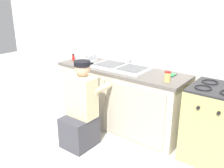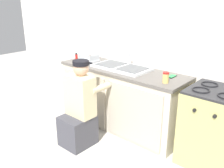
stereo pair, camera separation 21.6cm
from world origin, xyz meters
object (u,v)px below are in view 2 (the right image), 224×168
spice_bottle_red (76,57)px  dish_rack_tray (89,59)px  condiment_jar (166,78)px  sink_double_basin (122,67)px  cell_phone (172,76)px  plumber_person (79,111)px  stove_range (212,127)px

spice_bottle_red → dish_rack_tray: (0.21, 0.07, -0.03)m
condiment_jar → sink_double_basin: bearing=169.5°
cell_phone → sink_double_basin: bearing=-171.2°
sink_double_basin → plumber_person: 0.85m
plumber_person → spice_bottle_red: bearing=139.6°
plumber_person → condiment_jar: (0.87, 0.58, 0.49)m
plumber_person → spice_bottle_red: (-0.75, 0.64, 0.48)m
sink_double_basin → cell_phone: bearing=8.8°
sink_double_basin → spice_bottle_red: sink_double_basin is taller
spice_bottle_red → sink_double_basin: bearing=5.3°
sink_double_basin → cell_phone: (0.72, 0.11, -0.01)m
condiment_jar → spice_bottle_red: size_ratio=1.22×
stove_range → dish_rack_tray: dish_rack_tray is taller
sink_double_basin → spice_bottle_red: 0.86m
sink_double_basin → spice_bottle_red: bearing=-174.7°
dish_rack_tray → spice_bottle_red: bearing=-160.4°
dish_rack_tray → sink_double_basin: bearing=0.6°
plumber_person → spice_bottle_red: plumber_person is taller
plumber_person → dish_rack_tray: size_ratio=3.94×
sink_double_basin → condiment_jar: (0.77, -0.14, 0.05)m
sink_double_basin → condiment_jar: sink_double_basin is taller
sink_double_basin → condiment_jar: 0.78m
spice_bottle_red → cell_phone: 1.58m
stove_range → condiment_jar: bearing=-165.7°
plumber_person → dish_rack_tray: bearing=127.4°
plumber_person → condiment_jar: bearing=33.5°
sink_double_basin → plumber_person: bearing=-98.1°
plumber_person → spice_bottle_red: 1.09m
plumber_person → dish_rack_tray: 1.00m
cell_phone → dish_rack_tray: bearing=-175.1°
sink_double_basin → plumber_person: size_ratio=0.72×
stove_range → sink_double_basin: bearing=179.9°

